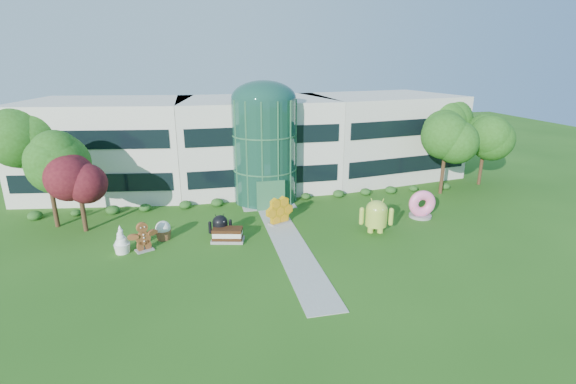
{
  "coord_description": "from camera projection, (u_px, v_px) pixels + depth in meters",
  "views": [
    {
      "loc": [
        -6.46,
        -26.51,
        13.28
      ],
      "look_at": [
        0.93,
        6.0,
        2.6
      ],
      "focal_mm": 26.0,
      "sensor_mm": 36.0,
      "label": 1
    }
  ],
  "objects": [
    {
      "name": "donut",
      "position": [
        421.0,
        204.0,
        36.28
      ],
      "size": [
        2.52,
        1.41,
        2.5
      ],
      "primitive_type": null,
      "rotation": [
        0.0,
        0.0,
        -0.11
      ],
      "color": "pink",
      "rests_on": "ground"
    },
    {
      "name": "cupcake",
      "position": [
        163.0,
        230.0,
        31.93
      ],
      "size": [
        1.58,
        1.58,
        1.49
      ],
      "primitive_type": null,
      "rotation": [
        0.0,
        0.0,
        -0.33
      ],
      "color": "white",
      "rests_on": "ground"
    },
    {
      "name": "gingerbread",
      "position": [
        143.0,
        236.0,
        29.93
      ],
      "size": [
        2.56,
        1.83,
        2.21
      ],
      "primitive_type": null,
      "rotation": [
        0.0,
        0.0,
        0.43
      ],
      "color": "brown",
      "rests_on": "ground"
    },
    {
      "name": "honeycomb",
      "position": [
        279.0,
        212.0,
        34.85
      ],
      "size": [
        2.86,
        2.0,
        2.13
      ],
      "primitive_type": null,
      "rotation": [
        0.0,
        0.0,
        0.43
      ],
      "color": "orange",
      "rests_on": "ground"
    },
    {
      "name": "android_black",
      "position": [
        220.0,
        225.0,
        32.12
      ],
      "size": [
        1.96,
        1.38,
        2.15
      ],
      "primitive_type": null,
      "rotation": [
        0.0,
        0.0,
        0.06
      ],
      "color": "black",
      "rests_on": "ground"
    },
    {
      "name": "android_green",
      "position": [
        376.0,
        214.0,
        32.93
      ],
      "size": [
        3.2,
        2.57,
        3.16
      ],
      "primitive_type": null,
      "rotation": [
        0.0,
        0.0,
        -0.29
      ],
      "color": "#A1BE3D",
      "rests_on": "ground"
    },
    {
      "name": "froyo",
      "position": [
        121.0,
        239.0,
        29.62
      ],
      "size": [
        1.6,
        1.6,
        2.07
      ],
      "primitive_type": null,
      "rotation": [
        0.0,
        0.0,
        0.44
      ],
      "color": "white",
      "rests_on": "ground"
    },
    {
      "name": "tree_red",
      "position": [
        81.0,
        196.0,
        32.81
      ],
      "size": [
        4.0,
        4.0,
        6.0
      ],
      "primitive_type": null,
      "color": "#3F0C14",
      "rests_on": "ground"
    },
    {
      "name": "ice_cream_sandwich",
      "position": [
        228.0,
        235.0,
        31.6
      ],
      "size": [
        2.66,
        1.77,
        1.09
      ],
      "primitive_type": null,
      "rotation": [
        0.0,
        0.0,
        -0.24
      ],
      "color": "#311D0A",
      "rests_on": "ground"
    },
    {
      "name": "atrium",
      "position": [
        265.0,
        151.0,
        39.68
      ],
      "size": [
        6.0,
        6.0,
        9.8
      ],
      "primitive_type": "cylinder",
      "color": "#194738",
      "rests_on": "ground"
    },
    {
      "name": "trees_backdrop",
      "position": [
        263.0,
        156.0,
        40.82
      ],
      "size": [
        52.0,
        8.0,
        8.4
      ],
      "primitive_type": null,
      "color": "#234D13",
      "rests_on": "ground"
    },
    {
      "name": "walkway",
      "position": [
        288.0,
        240.0,
        31.88
      ],
      "size": [
        2.4,
        20.0,
        0.04
      ],
      "primitive_type": "cube",
      "color": "#9E9E93",
      "rests_on": "ground"
    },
    {
      "name": "ground",
      "position": [
        294.0,
        252.0,
        30.03
      ],
      "size": [
        140.0,
        140.0,
        0.0
      ],
      "primitive_type": "plane",
      "color": "#215114",
      "rests_on": "ground"
    },
    {
      "name": "building",
      "position": [
        255.0,
        142.0,
        45.33
      ],
      "size": [
        46.0,
        15.0,
        9.3
      ],
      "primitive_type": null,
      "color": "beige",
      "rests_on": "ground"
    }
  ]
}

